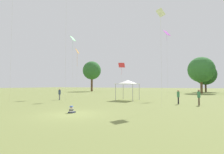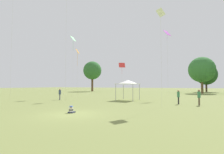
{
  "view_description": "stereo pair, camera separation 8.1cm",
  "coord_description": "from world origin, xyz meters",
  "views": [
    {
      "loc": [
        8.8,
        -10.63,
        2.2
      ],
      "look_at": [
        -0.16,
        6.82,
        3.15
      ],
      "focal_mm": 28.0,
      "sensor_mm": 36.0,
      "label": 1
    },
    {
      "loc": [
        8.87,
        -10.6,
        2.2
      ],
      "look_at": [
        -0.16,
        6.82,
        3.15
      ],
      "focal_mm": 28.0,
      "sensor_mm": 36.0,
      "label": 2
    }
  ],
  "objects": [
    {
      "name": "ground_plane",
      "position": [
        0.0,
        0.0,
        0.0
      ],
      "size": [
        300.0,
        300.0,
        0.0
      ],
      "primitive_type": "plane",
      "color": "olive"
    },
    {
      "name": "seated_toddler",
      "position": [
        -0.53,
        0.42,
        0.24
      ],
      "size": [
        0.47,
        0.56,
        0.59
      ],
      "rotation": [
        0.0,
        0.0,
        0.11
      ],
      "color": "#282D47",
      "rests_on": "ground"
    },
    {
      "name": "person_standing_1",
      "position": [
        8.51,
        11.11,
        1.05
      ],
      "size": [
        0.35,
        0.35,
        1.74
      ],
      "rotation": [
        0.0,
        0.0,
        3.2
      ],
      "color": "brown",
      "rests_on": "ground"
    },
    {
      "name": "person_standing_2",
      "position": [
        6.32,
        11.41,
        1.02
      ],
      "size": [
        0.41,
        0.41,
        1.68
      ],
      "rotation": [
        0.0,
        0.0,
        0.98
      ],
      "color": "black",
      "rests_on": "ground"
    },
    {
      "name": "person_standing_3",
      "position": [
        -10.4,
        9.34,
        1.04
      ],
      "size": [
        0.45,
        0.45,
        1.73
      ],
      "rotation": [
        0.0,
        0.0,
        4.29
      ],
      "color": "slate",
      "rests_on": "ground"
    },
    {
      "name": "canopy_tent",
      "position": [
        -1.05,
        13.66,
        2.69
      ],
      "size": [
        3.04,
        3.04,
        3.01
      ],
      "rotation": [
        0.0,
        0.0,
        -0.02
      ],
      "color": "white",
      "rests_on": "ground"
    },
    {
      "name": "kite_2",
      "position": [
        -4.93,
        20.21,
        6.06
      ],
      "size": [
        1.4,
        1.27,
        6.65
      ],
      "rotation": [
        0.0,
        0.0,
        6.1
      ],
      "color": "red",
      "rests_on": "ground"
    },
    {
      "name": "kite_3",
      "position": [
        3.46,
        21.25,
        11.37
      ],
      "size": [
        1.29,
        1.57,
        12.13
      ],
      "rotation": [
        0.0,
        0.0,
        0.4
      ],
      "color": "#B738C6",
      "rests_on": "ground"
    },
    {
      "name": "kite_4",
      "position": [
        5.07,
        8.0,
        9.61
      ],
      "size": [
        1.08,
        1.04,
        10.31
      ],
      "rotation": [
        0.0,
        0.0,
        1.69
      ],
      "color": "white",
      "rests_on": "ground"
    },
    {
      "name": "kite_5",
      "position": [
        -8.21,
        10.72,
        7.21
      ],
      "size": [
        0.77,
        0.97,
        7.86
      ],
      "rotation": [
        0.0,
        0.0,
        1.21
      ],
      "color": "orange",
      "rests_on": "ground"
    },
    {
      "name": "kite_7",
      "position": [
        -12.7,
        15.01,
        10.75
      ],
      "size": [
        0.88,
        1.21,
        11.5
      ],
      "rotation": [
        0.0,
        0.0,
        0.96
      ],
      "color": "green",
      "rests_on": "ground"
    },
    {
      "name": "distant_tree_0",
      "position": [
        10.02,
        55.59,
        5.92
      ],
      "size": [
        7.01,
        7.01,
        9.44
      ],
      "color": "#473323",
      "rests_on": "ground"
    },
    {
      "name": "distant_tree_2",
      "position": [
        8.79,
        44.51,
        6.63
      ],
      "size": [
        7.19,
        7.19,
        10.24
      ],
      "color": "brown",
      "rests_on": "ground"
    },
    {
      "name": "distant_tree_3",
      "position": [
        -27.76,
        44.0,
        7.8
      ],
      "size": [
        6.82,
        6.82,
        11.26
      ],
      "color": "brown",
      "rests_on": "ground"
    }
  ]
}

